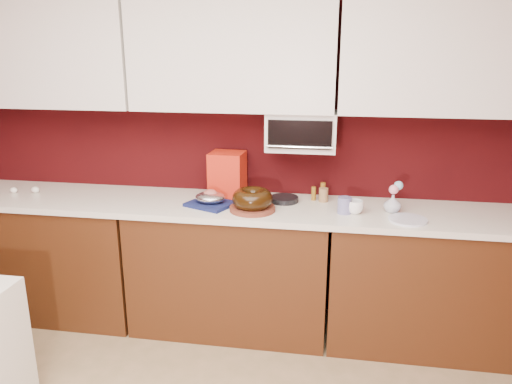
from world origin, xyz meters
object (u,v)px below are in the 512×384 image
object	(u,v)px
foil_ham_nest	(210,197)
pandoro_box	(227,175)
blue_jar	(344,205)
bundt_cake	(252,199)
coffee_mug	(355,206)
toaster_oven	(302,131)
flower_vase	(393,202)

from	to	relation	value
foil_ham_nest	pandoro_box	size ratio (longest dim) A/B	0.64
pandoro_box	blue_jar	bearing A→B (deg)	-13.41
foil_ham_nest	pandoro_box	bearing A→B (deg)	73.35
bundt_cake	coffee_mug	bearing A→B (deg)	4.64
toaster_oven	pandoro_box	world-z (taller)	toaster_oven
pandoro_box	flower_vase	bearing A→B (deg)	-5.45
toaster_oven	foil_ham_nest	bearing A→B (deg)	-158.87
pandoro_box	coffee_mug	world-z (taller)	pandoro_box
foil_ham_nest	blue_jar	bearing A→B (deg)	-1.05
bundt_cake	coffee_mug	xyz separation A→B (m)	(0.64, 0.05, -0.03)
toaster_oven	pandoro_box	distance (m)	0.60
toaster_oven	pandoro_box	xyz separation A→B (m)	(-0.50, 0.00, -0.32)
foil_ham_nest	coffee_mug	distance (m)	0.93
foil_ham_nest	pandoro_box	world-z (taller)	pandoro_box
toaster_oven	bundt_cake	distance (m)	0.56
pandoro_box	coffee_mug	distance (m)	0.90
pandoro_box	flower_vase	xyz separation A→B (m)	(1.10, -0.17, -0.09)
bundt_cake	pandoro_box	size ratio (longest dim) A/B	0.83
toaster_oven	foil_ham_nest	size ratio (longest dim) A/B	2.26
bundt_cake	foil_ham_nest	distance (m)	0.30
toaster_oven	blue_jar	bearing A→B (deg)	-38.61
flower_vase	foil_ham_nest	bearing A→B (deg)	-177.26
toaster_oven	coffee_mug	size ratio (longest dim) A/B	4.38
bundt_cake	pandoro_box	bearing A→B (deg)	128.30
blue_jar	flower_vase	xyz separation A→B (m)	(0.30, 0.07, 0.01)
bundt_cake	toaster_oven	bearing A→B (deg)	45.16
toaster_oven	bundt_cake	world-z (taller)	toaster_oven
toaster_oven	bundt_cake	size ratio (longest dim) A/B	1.75
foil_ham_nest	blue_jar	size ratio (longest dim) A/B	1.92
pandoro_box	coffee_mug	size ratio (longest dim) A/B	3.04
toaster_oven	foil_ham_nest	world-z (taller)	toaster_oven
toaster_oven	flower_vase	world-z (taller)	toaster_oven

